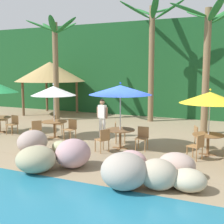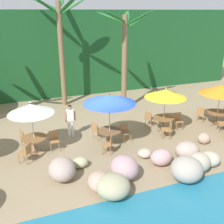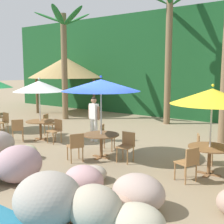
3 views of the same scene
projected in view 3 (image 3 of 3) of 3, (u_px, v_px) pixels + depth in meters
The scene contains 23 objects.
ground_plane at pixel (100, 154), 9.42m from camera, with size 120.00×120.00×0.00m, color #937F60.
terrace_deck at pixel (100, 154), 9.42m from camera, with size 18.00×5.20×0.01m.
foliage_backdrop at pixel (200, 64), 16.19m from camera, with size 28.00×2.40×6.00m.
rock_seawall at pixel (39, 172), 6.61m from camera, with size 13.31×3.14×0.94m.
chair_green_seaward at pixel (4, 121), 12.47m from camera, with size 0.46×0.46×0.87m.
umbrella_white at pixel (39, 86), 11.04m from camera, with size 1.94×1.94×2.40m.
dining_table_white at pixel (40, 124), 11.25m from camera, with size 1.10×1.10×0.74m.
chair_white_seaward at pixel (56, 129), 10.78m from camera, with size 0.46×0.47×0.87m.
chair_white_inland at pixel (48, 123), 12.11m from camera, with size 0.55×0.55×0.87m.
chair_white_left at pixel (18, 129), 10.90m from camera, with size 0.59×0.59×0.87m.
umbrella_blue at pixel (101, 85), 8.71m from camera, with size 2.38×2.38×2.54m.
dining_table_blue at pixel (101, 138), 8.94m from camera, with size 1.10×1.10×0.74m.
chair_blue_seaward at pixel (127, 144), 8.58m from camera, with size 0.45×0.45×0.87m.
chair_blue_inland at pixel (105, 135), 9.79m from camera, with size 0.56×0.55×0.87m.
chair_blue_left at pixel (76, 145), 8.51m from camera, with size 0.58×0.57×0.87m.
umbrella_yellow at pixel (212, 96), 7.27m from camera, with size 2.10×2.10×2.35m.
dining_table_yellow at pixel (210, 152), 7.48m from camera, with size 1.10×1.10×0.74m.
chair_yellow_inland at pixel (202, 147), 8.33m from camera, with size 0.57×0.56×0.87m.
chair_yellow_left at pixel (189, 162), 6.97m from camera, with size 0.55×0.55×0.87m.
palm_tree_nearest at pixel (64, 48), 15.58m from camera, with size 3.24×3.17×5.85m.
palm_tree_second at pixel (169, 34), 14.05m from camera, with size 3.54×3.66×6.76m.
palapa_hut at pixel (65, 68), 18.17m from camera, with size 4.59×4.59×3.48m.
waiter_in_white at pixel (94, 116), 10.95m from camera, with size 0.52×0.24×1.70m.
Camera 3 is at (5.68, -7.15, 2.70)m, focal length 46.68 mm.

